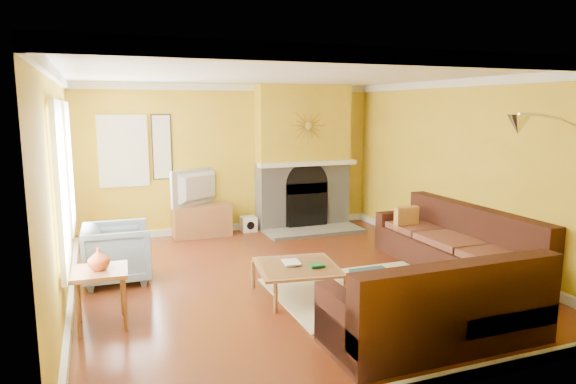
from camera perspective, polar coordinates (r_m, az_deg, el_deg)
name	(u,v)px	position (r m, az deg, el deg)	size (l,w,h in m)	color
floor	(290,280)	(7.01, 0.19, -9.71)	(5.50, 6.00, 0.02)	maroon
ceiling	(290,73)	(6.64, 0.20, 13.06)	(5.50, 6.00, 0.02)	white
wall_back	(231,159)	(9.54, -6.32, 3.72)	(5.50, 0.02, 2.70)	gold
wall_front	(431,232)	(4.08, 15.63, -4.25)	(5.50, 0.02, 2.70)	gold
wall_left	(59,192)	(6.26, -24.08, -0.02)	(0.02, 6.00, 2.70)	gold
wall_right	(462,171)	(8.10, 18.76, 2.26)	(0.02, 6.00, 2.70)	gold
baseboard	(290,275)	(6.99, 0.19, -9.17)	(5.50, 6.00, 0.12)	white
crown_molding	(290,79)	(6.63, 0.20, 12.46)	(5.50, 6.00, 0.12)	white
window_left_near	(67,166)	(7.53, -23.35, 2.64)	(0.06, 1.22, 1.72)	white
window_left_far	(59,186)	(5.65, -24.09, 0.57)	(0.06, 1.22, 1.72)	white
window_back	(123,151)	(9.18, -17.84, 4.36)	(0.82, 0.06, 1.22)	white
wall_art	(162,147)	(9.25, -13.83, 4.88)	(0.34, 0.04, 1.14)	white
fireplace	(303,157)	(9.77, 1.69, 3.91)	(1.80, 0.40, 2.70)	gray
mantel	(308,164)	(9.56, 2.24, 3.18)	(1.92, 0.22, 0.08)	white
hearth	(314,231)	(9.49, 2.93, -4.35)	(1.80, 0.70, 0.06)	gray
sunburst	(308,126)	(9.52, 2.24, 7.38)	(0.70, 0.04, 0.70)	olive
rug	(370,290)	(6.65, 9.15, -10.75)	(2.40, 1.80, 0.02)	beige
sectional_sofa	(401,256)	(6.63, 12.48, -6.92)	(3.18, 3.62, 0.90)	#381912
coffee_table	(297,280)	(6.38, 1.04, -9.77)	(0.97, 0.97, 0.38)	white
media_console	(202,221)	(9.32, -9.57, -3.16)	(1.02, 0.46, 0.56)	#935F35
tv	(201,187)	(9.20, -9.67, 0.51)	(1.12, 0.15, 0.65)	black
subwoofer	(248,224)	(9.60, -4.42, -3.56)	(0.28, 0.28, 0.28)	white
armchair	(117,253)	(7.18, -18.45, -6.43)	(0.83, 0.85, 0.78)	gray
side_table	(101,298)	(5.84, -20.05, -11.00)	(0.56, 0.56, 0.62)	#935F35
vase	(99,259)	(5.71, -20.29, -6.99)	(0.23, 0.23, 0.24)	#CD5425
book	(283,263)	(6.35, -0.51, -7.92)	(0.20, 0.27, 0.03)	white
arc_lamp	(569,234)	(5.49, 28.76, -4.16)	(1.40, 0.36, 2.22)	silver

